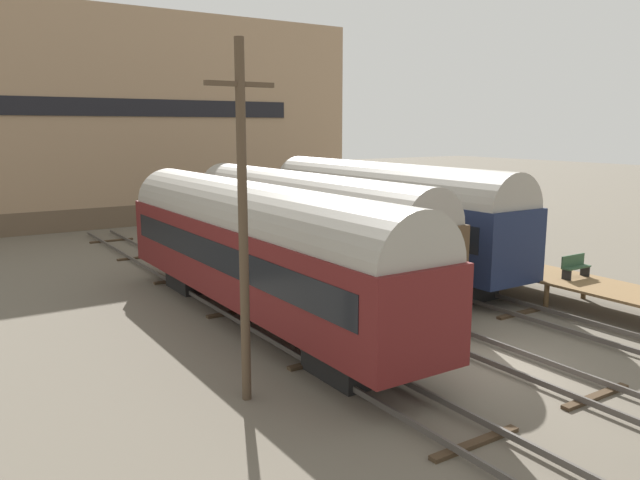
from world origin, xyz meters
name	(u,v)px	position (x,y,z in m)	size (l,w,h in m)	color
ground_plane	(505,363)	(0.00, 0.00, 0.00)	(200.00, 200.00, 0.00)	#60594C
track_left	(389,392)	(-4.46, 0.00, 0.14)	(2.60, 60.00, 0.26)	#4C4742
track_middle	(505,358)	(0.00, 0.00, 0.14)	(2.60, 60.00, 0.26)	#4C4742
track_right	(594,332)	(4.46, 0.00, 0.14)	(2.60, 60.00, 0.26)	#4C4742
train_car_navy	(384,210)	(4.46, 11.39, 3.02)	(3.05, 16.21, 5.33)	black
train_car_brown	(303,221)	(0.00, 11.58, 2.87)	(2.89, 17.24, 5.03)	black
train_car_maroon	(255,244)	(-4.46, 7.59, 2.88)	(3.04, 17.85, 5.09)	black
station_platform	(566,280)	(7.13, 3.06, 0.96)	(2.70, 14.78, 1.04)	brown
bench	(575,266)	(7.43, 2.94, 1.53)	(1.40, 0.40, 0.91)	#2D4C33
utility_pole	(243,220)	(-7.64, 1.96, 4.69)	(1.80, 0.24, 9.06)	#473828
warehouse_building	(90,119)	(-2.58, 38.59, 7.56)	(38.32, 12.94, 15.11)	brown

